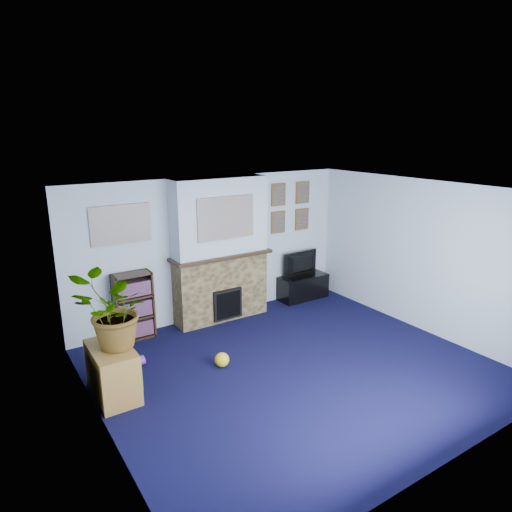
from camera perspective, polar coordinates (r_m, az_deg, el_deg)
floor at (r=6.40m, az=4.85°, el=-13.82°), size 5.00×4.50×0.01m
ceiling at (r=5.62m, az=5.42°, el=8.01°), size 5.00×4.50×0.01m
wall_back at (r=7.71m, az=-5.21°, el=1.02°), size 5.00×0.04×2.40m
wall_front at (r=4.50m, az=23.39°, el=-11.30°), size 5.00×0.04×2.40m
wall_left at (r=4.87m, az=-19.03°, el=-8.73°), size 0.04×4.50×2.40m
wall_right at (r=7.64m, az=20.07°, el=-0.03°), size 0.04×4.50×2.40m
chimney_breast at (r=7.54m, az=-4.48°, el=0.57°), size 1.72×0.50×2.40m
collage_main at (r=7.23m, az=-3.78°, el=4.77°), size 1.00×0.03×0.68m
collage_left at (r=7.01m, az=-16.56°, el=3.80°), size 0.90×0.03×0.58m
portrait_tl at (r=8.21m, az=2.82°, el=7.65°), size 0.30×0.03×0.40m
portrait_tr at (r=8.55m, az=5.84°, el=7.90°), size 0.30×0.03×0.40m
portrait_bl at (r=8.30m, az=2.77°, el=4.23°), size 0.30×0.03×0.40m
portrait_br at (r=8.63m, az=5.75°, el=4.61°), size 0.30×0.03×0.40m
tv_stand at (r=8.76m, az=5.87°, el=-3.88°), size 0.96×0.40×0.46m
television at (r=8.63m, az=5.87°, el=-1.00°), size 0.79×0.14×0.45m
bookshelf at (r=7.26m, az=-15.04°, el=-6.23°), size 0.58×0.28×1.05m
sideboard at (r=5.90m, az=-17.51°, el=-13.37°), size 0.45×0.82×0.64m
potted_plant at (r=5.55m, az=-17.51°, el=-6.69°), size 1.01×0.94×0.92m
mantel_clock at (r=7.45m, az=-5.07°, el=0.64°), size 0.09×0.06×0.13m
mantel_candle at (r=7.61m, az=-2.70°, el=1.09°), size 0.05×0.05×0.15m
mantel_teddy at (r=7.23m, az=-8.65°, el=0.03°), size 0.14×0.14×0.14m
mantel_can at (r=7.83m, az=0.01°, el=1.38°), size 0.06×0.06×0.12m
green_crate at (r=6.07m, az=-15.86°, el=-14.65°), size 0.33×0.27×0.25m
toy_ball at (r=6.40m, az=-4.27°, el=-12.88°), size 0.20×0.20×0.20m
toy_block at (r=6.09m, az=-16.50°, el=-14.93°), size 0.24×0.24×0.23m
toy_tube at (r=6.57m, az=-14.91°, el=-12.80°), size 0.29×0.13×0.16m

